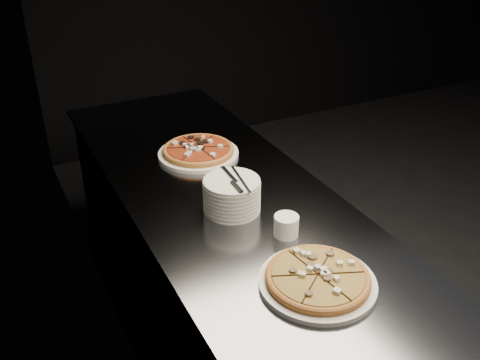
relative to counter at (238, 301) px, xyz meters
name	(u,v)px	position (x,y,z in m)	size (l,w,h in m)	color
wall_left	(125,96)	(-0.37, 0.00, 0.94)	(0.02, 5.00, 2.80)	black
counter	(238,301)	(0.00, 0.00, 0.00)	(0.74, 2.44, 0.92)	slate
pizza_mushroom	(318,279)	(0.01, -0.50, 0.48)	(0.40, 0.40, 0.04)	silver
pizza_tomato	(198,151)	(0.03, 0.44, 0.48)	(0.40, 0.40, 0.04)	silver
plate_stack	(232,195)	(-0.03, -0.02, 0.52)	(0.20, 0.20, 0.12)	silver
cutlery	(236,181)	(-0.02, -0.03, 0.58)	(0.09, 0.21, 0.01)	silver
ramekin	(286,225)	(0.06, -0.24, 0.50)	(0.08, 0.08, 0.07)	white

